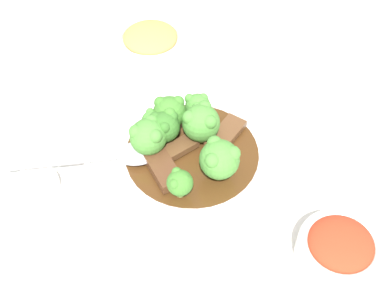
% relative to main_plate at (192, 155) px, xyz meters
% --- Properties ---
extents(ground_plane, '(4.00, 4.00, 0.00)m').
position_rel_main_plate_xyz_m(ground_plane, '(0.00, 0.00, -0.01)').
color(ground_plane, silver).
extents(main_plate, '(0.31, 0.31, 0.02)m').
position_rel_main_plate_xyz_m(main_plate, '(0.00, 0.00, 0.00)').
color(main_plate, white).
rests_on(main_plate, ground_plane).
extents(beef_strip_0, '(0.07, 0.08, 0.02)m').
position_rel_main_plate_xyz_m(beef_strip_0, '(-0.04, -0.04, 0.02)').
color(beef_strip_0, '#56331E').
rests_on(beef_strip_0, main_plate).
extents(beef_strip_1, '(0.06, 0.08, 0.01)m').
position_rel_main_plate_xyz_m(beef_strip_1, '(0.05, 0.03, 0.01)').
color(beef_strip_1, brown).
rests_on(beef_strip_1, main_plate).
extents(beef_strip_2, '(0.05, 0.05, 0.01)m').
position_rel_main_plate_xyz_m(beef_strip_2, '(-0.02, -0.00, 0.01)').
color(beef_strip_2, brown).
rests_on(beef_strip_2, main_plate).
extents(broccoli_floret_0, '(0.04, 0.04, 0.04)m').
position_rel_main_plate_xyz_m(broccoli_floret_0, '(-0.01, -0.08, 0.04)').
color(broccoli_floret_0, '#8EB756').
rests_on(broccoli_floret_0, main_plate).
extents(broccoli_floret_1, '(0.04, 0.04, 0.04)m').
position_rel_main_plate_xyz_m(broccoli_floret_1, '(-0.00, 0.07, 0.03)').
color(broccoli_floret_1, '#8EB756').
rests_on(broccoli_floret_1, main_plate).
extents(broccoli_floret_2, '(0.05, 0.05, 0.06)m').
position_rel_main_plate_xyz_m(broccoli_floret_2, '(-0.06, -0.01, 0.04)').
color(broccoli_floret_2, '#7FA84C').
rests_on(broccoli_floret_2, main_plate).
extents(broccoli_floret_3, '(0.03, 0.03, 0.04)m').
position_rel_main_plate_xyz_m(broccoli_floret_3, '(-0.06, 0.03, 0.04)').
color(broccoli_floret_3, '#8EB756').
rests_on(broccoli_floret_3, main_plate).
extents(broccoli_floret_4, '(0.05, 0.05, 0.06)m').
position_rel_main_plate_xyz_m(broccoli_floret_4, '(-0.04, 0.04, 0.04)').
color(broccoli_floret_4, '#7FA84C').
rests_on(broccoli_floret_4, main_plate).
extents(broccoli_floret_5, '(0.05, 0.05, 0.06)m').
position_rel_main_plate_xyz_m(broccoli_floret_5, '(0.01, 0.02, 0.04)').
color(broccoli_floret_5, '#7FA84C').
rests_on(broccoli_floret_5, main_plate).
extents(broccoli_floret_6, '(0.05, 0.05, 0.06)m').
position_rel_main_plate_xyz_m(broccoli_floret_6, '(0.04, -0.04, 0.05)').
color(broccoli_floret_6, '#8EB756').
rests_on(broccoli_floret_6, main_plate).
extents(broccoli_floret_7, '(0.04, 0.04, 0.05)m').
position_rel_main_plate_xyz_m(broccoli_floret_7, '(-0.04, 0.01, 0.04)').
color(broccoli_floret_7, '#8EB756').
rests_on(broccoli_floret_7, main_plate).
extents(serving_spoon, '(0.22, 0.08, 0.01)m').
position_rel_main_plate_xyz_m(serving_spoon, '(-0.09, -0.02, 0.02)').
color(serving_spoon, '#B7B7BC').
rests_on(serving_spoon, main_plate).
extents(side_bowl_kimchi, '(0.10, 0.10, 0.06)m').
position_rel_main_plate_xyz_m(side_bowl_kimchi, '(0.20, -0.14, 0.02)').
color(side_bowl_kimchi, white).
rests_on(side_bowl_kimchi, ground_plane).
extents(side_bowl_appetizer, '(0.12, 0.12, 0.05)m').
position_rel_main_plate_xyz_m(side_bowl_appetizer, '(-0.10, 0.22, 0.02)').
color(side_bowl_appetizer, white).
rests_on(side_bowl_appetizer, ground_plane).
extents(sauce_dish, '(0.06, 0.06, 0.01)m').
position_rel_main_plate_xyz_m(sauce_dish, '(-0.21, -0.08, -0.00)').
color(sauce_dish, white).
rests_on(sauce_dish, ground_plane).
extents(paper_napkin, '(0.12, 0.10, 0.01)m').
position_rel_main_plate_xyz_m(paper_napkin, '(-0.24, -0.03, -0.01)').
color(paper_napkin, silver).
rests_on(paper_napkin, ground_plane).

